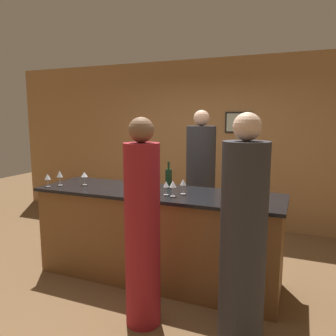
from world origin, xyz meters
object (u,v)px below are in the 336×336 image
(bartender, at_px, (200,188))
(guest_1, at_px, (243,244))
(wine_bottle_0, at_px, (169,177))
(guest_0, at_px, (142,230))
(wine_bottle_1, at_px, (153,181))
(ice_bucket, at_px, (147,181))

(bartender, relative_size, guest_1, 1.03)
(bartender, relative_size, wine_bottle_0, 6.55)
(bartender, bearing_deg, guest_1, 116.63)
(guest_0, height_order, wine_bottle_1, guest_0)
(guest_0, bearing_deg, bartender, 89.64)
(bartender, distance_m, guest_0, 1.69)
(bartender, xyz_separation_m, guest_0, (-0.01, -1.69, -0.03))
(bartender, height_order, wine_bottle_0, bartender)
(bartender, height_order, guest_1, bartender)
(ice_bucket, bearing_deg, wine_bottle_0, 42.90)
(guest_0, distance_m, wine_bottle_1, 0.87)
(guest_1, bearing_deg, bartender, 116.63)
(bartender, bearing_deg, guest_0, 89.64)
(guest_0, relative_size, guest_1, 0.98)
(bartender, xyz_separation_m, wine_bottle_1, (-0.27, -0.92, 0.25))
(bartender, height_order, wine_bottle_1, bartender)
(wine_bottle_0, bearing_deg, guest_0, -79.35)
(wine_bottle_1, height_order, ice_bucket, wine_bottle_1)
(wine_bottle_1, xyz_separation_m, ice_bucket, (-0.14, 0.15, -0.04))
(wine_bottle_0, xyz_separation_m, ice_bucket, (-0.19, -0.18, -0.02))
(guest_0, relative_size, wine_bottle_0, 6.23)
(guest_0, height_order, ice_bucket, guest_0)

